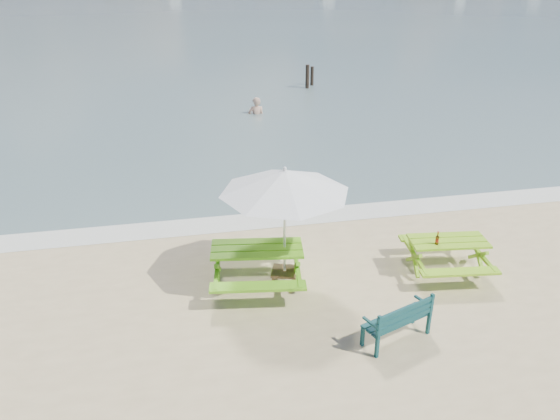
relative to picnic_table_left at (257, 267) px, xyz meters
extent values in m
cube|color=silver|center=(1.28, 2.82, -0.39)|extent=(22.00, 0.90, 0.01)
cube|color=#60AE1A|center=(0.00, 0.00, 0.41)|extent=(1.84, 1.07, 0.05)
cube|color=#60AE1A|center=(0.12, 0.81, 0.08)|extent=(1.77, 0.56, 0.05)
cube|color=#60AE1A|center=(-0.12, -0.81, 0.08)|extent=(1.77, 0.56, 0.05)
cube|color=#60AE1A|center=(0.00, 0.00, -0.03)|extent=(1.76, 1.21, 0.74)
cube|color=#81BB1C|center=(3.83, -0.28, 0.31)|extent=(1.60, 0.90, 0.05)
cube|color=#81BB1C|center=(3.92, 0.43, 0.02)|extent=(1.55, 0.45, 0.05)
cube|color=#81BB1C|center=(3.74, -0.99, 0.02)|extent=(1.55, 0.45, 0.05)
cube|color=#81BB1C|center=(3.83, -0.28, -0.08)|extent=(1.53, 1.03, 0.65)
cube|color=#0D3639|center=(1.98, -2.12, -0.01)|extent=(1.29, 0.78, 0.04)
cube|color=#0D3639|center=(2.05, -2.30, 0.20)|extent=(1.17, 0.47, 0.32)
cube|color=#0D3639|center=(1.98, -2.12, -0.21)|extent=(1.23, 0.80, 0.39)
cube|color=brown|center=(0.52, -0.08, -0.11)|extent=(0.61, 0.61, 0.05)
cube|color=brown|center=(0.52, -0.08, -0.26)|extent=(0.54, 0.54, 0.27)
cylinder|color=silver|center=(0.52, -0.08, 0.76)|extent=(0.05, 0.05, 2.32)
cone|color=white|center=(0.52, -0.08, 1.78)|extent=(3.07, 3.07, 0.44)
cylinder|color=brown|center=(3.51, -0.40, 0.41)|extent=(0.07, 0.07, 0.16)
cylinder|color=brown|center=(3.51, -0.40, 0.56)|extent=(0.03, 0.03, 0.08)
cylinder|color=#B32214|center=(3.51, -0.40, 0.41)|extent=(0.07, 0.07, 0.06)
imported|color=tan|center=(2.11, 12.81, -0.64)|extent=(0.70, 0.47, 1.85)
cylinder|color=black|center=(5.37, 17.11, 0.07)|extent=(0.19, 0.19, 1.34)
cylinder|color=black|center=(5.77, 17.71, -0.03)|extent=(0.16, 0.16, 1.13)
camera|label=1|loc=(-1.42, -9.01, 5.44)|focal=35.00mm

